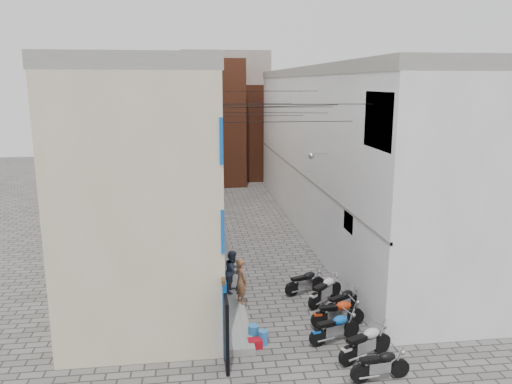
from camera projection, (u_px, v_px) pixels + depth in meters
name	position (u px, v px, depth m)	size (l,w,h in m)	color
ground	(307.00, 352.00, 15.45)	(90.00, 90.00, 0.00)	#565351
plinth	(217.00, 231.00, 27.74)	(0.90, 26.00, 0.25)	gray
building_left	(160.00, 154.00, 26.38)	(5.10, 27.00, 9.00)	#C0B691
building_right	(342.00, 150.00, 27.71)	(5.94, 26.00, 9.00)	silver
building_far_brick_left	(206.00, 122.00, 41.23)	(6.00, 6.00, 10.00)	brown
building_far_brick_right	(263.00, 131.00, 44.02)	(5.00, 6.00, 8.00)	brown
building_far_concrete	(225.00, 112.00, 47.19)	(8.00, 5.00, 11.00)	gray
far_shopfront	(234.00, 172.00, 39.59)	(2.00, 0.30, 2.40)	black
overhead_wires	(269.00, 108.00, 21.32)	(5.80, 13.02, 1.32)	black
motorcycle_a	(380.00, 364.00, 13.90)	(0.56, 1.77, 1.02)	black
motorcycle_b	(366.00, 341.00, 14.95)	(0.63, 2.00, 1.16)	#ADACB1
motorcycle_c	(335.00, 327.00, 15.96)	(0.58, 1.84, 1.06)	#0B50AD
motorcycle_d	(338.00, 312.00, 16.97)	(0.60, 1.90, 1.10)	#B32E0C
motorcycle_e	(343.00, 300.00, 17.91)	(0.57, 1.80, 1.04)	black
motorcycle_f	(325.00, 289.00, 18.78)	(0.63, 1.99, 1.15)	silver
motorcycle_g	(305.00, 281.00, 19.69)	(0.57, 1.80, 1.04)	black
person_a	(241.00, 281.00, 18.20)	(0.62, 0.41, 1.70)	#935935
person_b	(233.00, 271.00, 19.23)	(0.79, 0.62, 1.63)	#343B4E
water_jug_near	(263.00, 337.00, 15.89)	(0.29, 0.29, 0.46)	blue
water_jug_far	(253.00, 333.00, 16.09)	(0.34, 0.34, 0.54)	#2474B8
red_crate	(255.00, 343.00, 15.70)	(0.44, 0.33, 0.28)	#A20B17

